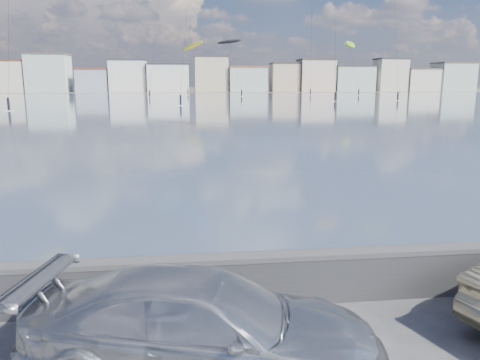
# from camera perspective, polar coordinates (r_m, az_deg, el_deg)

# --- Properties ---
(bay_water) EXTENTS (500.00, 177.00, 0.00)m
(bay_water) POSITION_cam_1_polar(r_m,az_deg,el_deg) (97.22, -6.77, 9.36)
(bay_water) COLOR #303E50
(bay_water) RESTS_ON ground
(far_shore_strip) EXTENTS (500.00, 60.00, 0.00)m
(far_shore_strip) POSITION_cam_1_polar(r_m,az_deg,el_deg) (205.67, -6.85, 10.68)
(far_shore_strip) COLOR #4C473D
(far_shore_strip) RESTS_ON ground
(seawall) EXTENTS (400.00, 0.36, 1.08)m
(seawall) POSITION_cam_1_polar(r_m,az_deg,el_deg) (9.10, -5.41, -11.89)
(seawall) COLOR #28282B
(seawall) RESTS_ON ground
(far_buildings) EXTENTS (240.79, 13.26, 14.60)m
(far_buildings) POSITION_cam_1_polar(r_m,az_deg,el_deg) (191.64, -6.49, 12.41)
(far_buildings) COLOR #B2B7C6
(far_buildings) RESTS_ON ground
(car_silver) EXTENTS (5.58, 3.25, 1.52)m
(car_silver) POSITION_cam_1_polar(r_m,az_deg,el_deg) (7.12, -4.37, -17.45)
(car_silver) COLOR #AFB2B6
(car_silver) RESTS_ON ground
(kitesurfer_5) EXTENTS (8.73, 16.11, 16.84)m
(kitesurfer_5) POSITION_cam_1_polar(r_m,az_deg,el_deg) (145.36, -1.32, 16.45)
(kitesurfer_5) COLOR black
(kitesurfer_5) RESTS_ON ground
(kitesurfer_8) EXTENTS (8.12, 15.65, 17.41)m
(kitesurfer_8) POSITION_cam_1_polar(r_m,az_deg,el_deg) (159.75, -5.82, 15.86)
(kitesurfer_8) COLOR yellow
(kitesurfer_8) RESTS_ON ground
(kitesurfer_13) EXTENTS (3.18, 14.93, 17.53)m
(kitesurfer_13) POSITION_cam_1_polar(r_m,az_deg,el_deg) (157.45, 13.23, 15.70)
(kitesurfer_13) COLOR #8CD826
(kitesurfer_13) RESTS_ON ground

